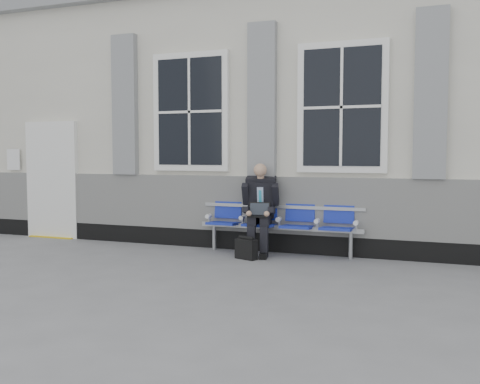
% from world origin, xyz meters
% --- Properties ---
extents(ground, '(70.00, 70.00, 0.00)m').
position_xyz_m(ground, '(0.00, 0.00, 0.00)').
color(ground, slate).
rests_on(ground, ground).
extents(station_building, '(14.40, 4.40, 4.49)m').
position_xyz_m(station_building, '(-0.02, 3.47, 2.22)').
color(station_building, beige).
rests_on(station_building, ground).
extents(bench, '(2.60, 0.47, 0.91)m').
position_xyz_m(bench, '(-0.57, 1.32, 0.55)').
color(bench, '#9EA0A3').
rests_on(bench, ground).
extents(businessman, '(0.60, 0.80, 1.41)m').
position_xyz_m(businessman, '(-0.85, 1.19, 0.76)').
color(businessman, black).
rests_on(businessman, ground).
extents(briefcase, '(0.36, 0.25, 0.34)m').
position_xyz_m(briefcase, '(-0.92, 0.75, 0.16)').
color(briefcase, black).
rests_on(briefcase, ground).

